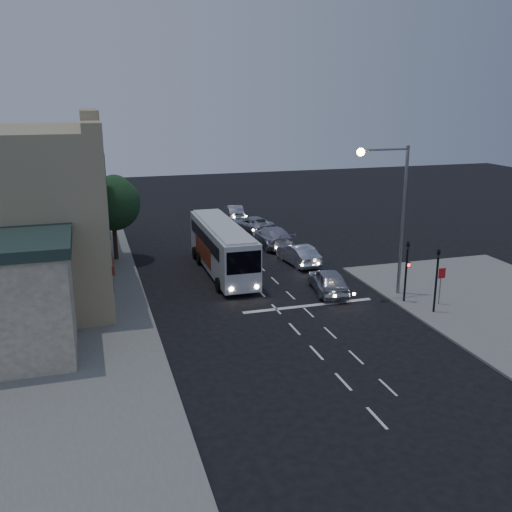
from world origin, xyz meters
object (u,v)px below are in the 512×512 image
object	(u,v)px
car_extra	(234,212)
street_tree	(112,201)
car_sedan_b	(272,236)
tour_bus	(222,246)
car_sedan_c	(252,223)
car_sedan_a	(298,254)
traffic_signal_main	(407,264)
traffic_signal_side	(437,273)
car_suv	(328,281)
regulatory_sign	(441,280)
streetlight	(394,204)

from	to	relation	value
car_extra	street_tree	world-z (taller)	street_tree
car_sedan_b	tour_bus	bearing A→B (deg)	44.54
car_sedan_c	car_sedan_b	bearing A→B (deg)	70.45
car_sedan_b	car_sedan_a	bearing A→B (deg)	90.75
tour_bus	car_sedan_a	xyz separation A→B (m)	(5.75, 0.34, -1.12)
traffic_signal_main	traffic_signal_side	xyz separation A→B (m)	(0.70, -1.98, 0.00)
car_suv	car_extra	distance (m)	23.02
tour_bus	traffic_signal_main	size ratio (longest dim) A/B	2.74
car_extra	traffic_signal_side	size ratio (longest dim) A/B	1.02
car_suv	car_extra	xyz separation A→B (m)	(-0.02, 23.02, -0.08)
car_suv	traffic_signal_side	xyz separation A→B (m)	(4.27, -5.00, 1.65)
car_extra	regulatory_sign	bearing A→B (deg)	107.75
car_suv	street_tree	world-z (taller)	street_tree
car_sedan_c	streetlight	world-z (taller)	streetlight
car_sedan_c	car_sedan_a	bearing A→B (deg)	71.53
car_sedan_c	car_extra	bearing A→B (deg)	-107.56
car_sedan_a	regulatory_sign	bearing A→B (deg)	109.13
car_extra	car_sedan_c	bearing A→B (deg)	98.81
traffic_signal_main	street_tree	world-z (taller)	street_tree
traffic_signal_side	tour_bus	bearing A→B (deg)	131.06
car_extra	streetlight	xyz separation A→B (m)	(3.33, -24.62, 5.04)
traffic_signal_side	regulatory_sign	distance (m)	1.61
car_extra	tour_bus	bearing A→B (deg)	79.35
car_sedan_b	streetlight	size ratio (longest dim) A/B	0.63
car_sedan_c	street_tree	size ratio (longest dim) A/B	0.77
street_tree	car_suv	bearing A→B (deg)	-42.53
street_tree	streetlight	bearing A→B (deg)	-39.51
car_extra	traffic_signal_main	world-z (taller)	traffic_signal_main
car_sedan_a	car_sedan_b	distance (m)	5.42
traffic_signal_side	traffic_signal_main	bearing A→B (deg)	109.49
regulatory_sign	street_tree	bearing A→B (deg)	138.92
car_sedan_b	streetlight	xyz separation A→B (m)	(3.12, -13.37, 4.91)
car_suv	car_sedan_c	bearing A→B (deg)	-81.21
tour_bus	street_tree	world-z (taller)	street_tree
tour_bus	car_sedan_c	world-z (taller)	tour_bus
regulatory_sign	car_sedan_c	bearing A→B (deg)	103.25
tour_bus	regulatory_sign	bearing A→B (deg)	-43.21
car_suv	traffic_signal_main	size ratio (longest dim) A/B	1.10
traffic_signal_main	regulatory_sign	bearing A→B (deg)	-30.84
traffic_signal_main	streetlight	bearing A→B (deg)	100.20
car_extra	traffic_signal_side	world-z (taller)	traffic_signal_side
traffic_signal_side	car_sedan_c	bearing A→B (deg)	100.27
traffic_signal_main	car_extra	bearing A→B (deg)	97.85
traffic_signal_side	car_suv	bearing A→B (deg)	130.52
car_sedan_a	traffic_signal_side	distance (m)	12.11
car_suv	car_extra	size ratio (longest dim) A/B	1.08
car_sedan_a	regulatory_sign	size ratio (longest dim) A/B	2.04
car_sedan_a	tour_bus	bearing A→B (deg)	-2.49
car_extra	regulatory_sign	world-z (taller)	regulatory_sign
streetlight	tour_bus	bearing A→B (deg)	138.60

